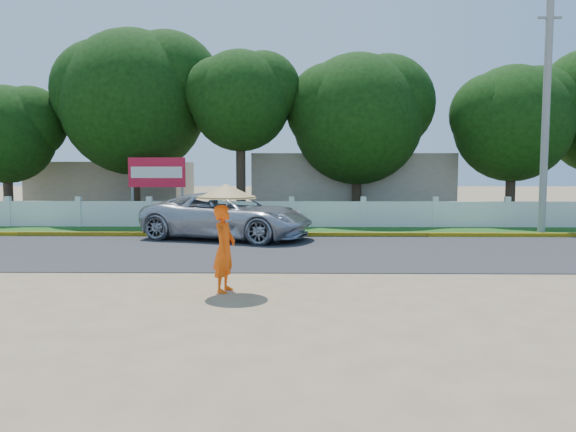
% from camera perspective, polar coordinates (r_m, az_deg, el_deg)
% --- Properties ---
extents(ground, '(120.00, 120.00, 0.00)m').
position_cam_1_polar(ground, '(12.53, -0.15, -6.75)').
color(ground, '#9E8460').
rests_on(ground, ground).
extents(road, '(60.00, 7.00, 0.02)m').
position_cam_1_polar(road, '(16.95, 0.14, -3.60)').
color(road, '#38383A').
rests_on(road, ground).
extents(grass_verge, '(60.00, 3.50, 0.03)m').
position_cam_1_polar(grass_verge, '(22.16, 0.33, -1.53)').
color(grass_verge, '#2D601E').
rests_on(grass_verge, ground).
extents(curb, '(40.00, 0.18, 0.16)m').
position_cam_1_polar(curb, '(20.46, 0.28, -1.90)').
color(curb, yellow).
rests_on(curb, ground).
extents(fence, '(40.00, 0.10, 1.10)m').
position_cam_1_polar(fence, '(23.55, 0.37, 0.17)').
color(fence, silver).
rests_on(fence, ground).
extents(building_near, '(10.00, 6.00, 3.20)m').
position_cam_1_polar(building_near, '(30.40, 6.18, 3.23)').
color(building_near, '#B7AD99').
rests_on(building_near, ground).
extents(building_far, '(8.00, 5.00, 2.80)m').
position_cam_1_polar(building_far, '(32.91, -17.19, 2.82)').
color(building_far, '#B7AD99').
rests_on(building_far, ground).
extents(utility_pole, '(0.28, 0.28, 8.91)m').
position_cam_1_polar(utility_pole, '(23.74, 24.72, 9.18)').
color(utility_pole, gray).
rests_on(utility_pole, ground).
extents(vehicle, '(6.53, 4.49, 1.66)m').
position_cam_1_polar(vehicle, '(19.86, -6.14, 0.03)').
color(vehicle, '#AEB0B7').
rests_on(vehicle, ground).
extents(monk_with_parasol, '(1.22, 1.22, 2.22)m').
position_cam_1_polar(monk_with_parasol, '(11.47, -6.39, -0.57)').
color(monk_with_parasol, '#F9550D').
rests_on(monk_with_parasol, ground).
extents(billboard, '(2.50, 0.13, 2.95)m').
position_cam_1_polar(billboard, '(25.32, -13.17, 3.98)').
color(billboard, gray).
rests_on(billboard, ground).
extents(tree_row, '(34.06, 6.94, 9.03)m').
position_cam_1_polar(tree_row, '(26.88, 4.59, 10.43)').
color(tree_row, '#473828').
rests_on(tree_row, ground).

